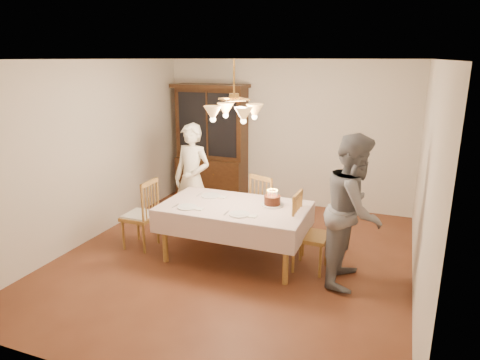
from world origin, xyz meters
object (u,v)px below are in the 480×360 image
at_px(elderly_woman, 192,179).
at_px(dining_table, 235,211).
at_px(china_hutch, 212,145).
at_px(chair_far_side, 268,210).
at_px(birthday_cake, 272,201).

bearing_deg(elderly_woman, dining_table, -26.08).
bearing_deg(china_hutch, chair_far_side, -42.42).
bearing_deg(birthday_cake, dining_table, -158.45).
distance_m(dining_table, china_hutch, 2.66).
bearing_deg(dining_table, elderly_woman, 145.76).
bearing_deg(birthday_cake, china_hutch, 131.35).
xyz_separation_m(chair_far_side, elderly_woman, (-1.15, -0.18, 0.40)).
relative_size(chair_far_side, birthday_cake, 3.33).
bearing_deg(china_hutch, elderly_woman, -75.42).
distance_m(chair_far_side, elderly_woman, 1.23).
height_order(china_hutch, elderly_woman, china_hutch).
bearing_deg(chair_far_side, birthday_cake, -68.01).
relative_size(dining_table, chair_far_side, 1.90).
distance_m(dining_table, elderly_woman, 1.16).
xyz_separation_m(dining_table, china_hutch, (-1.37, 2.25, 0.36)).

